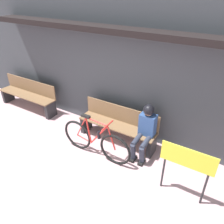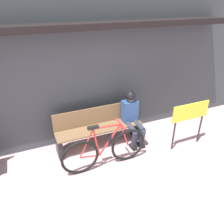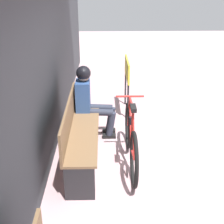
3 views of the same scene
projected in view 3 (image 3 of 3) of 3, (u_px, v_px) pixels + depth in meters
ground_plane at (218, 165)px, 4.40m from camera, size 24.00×24.00×0.00m
storefront_wall at (37, 49)px, 3.68m from camera, size 12.00×0.56×3.20m
park_bench_near at (79, 133)px, 4.41m from camera, size 1.89×0.42×0.87m
bicycle at (131, 139)px, 4.32m from camera, size 1.70×0.40×0.96m
person_seated at (90, 97)px, 4.98m from camera, size 0.34×0.64×1.19m
signboard at (127, 73)px, 5.90m from camera, size 0.89×0.04×1.04m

